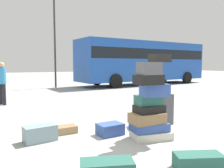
# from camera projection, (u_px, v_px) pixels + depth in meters

# --- Properties ---
(ground_plane) EXTENTS (80.00, 80.00, 0.00)m
(ground_plane) POSITION_uv_depth(u_px,v_px,m) (132.00, 142.00, 4.57)
(ground_plane) COLOR #9E9E99
(suitcase_tower) EXTENTS (1.01, 0.72, 1.75)m
(suitcase_tower) POSITION_uv_depth(u_px,v_px,m) (150.00, 107.00, 4.66)
(suitcase_tower) COLOR beige
(suitcase_tower) RESTS_ON ground
(suitcase_teal_foreground_far) EXTENTS (0.84, 0.57, 0.17)m
(suitcase_teal_foreground_far) POSITION_uv_depth(u_px,v_px,m) (107.00, 166.00, 3.28)
(suitcase_teal_foreground_far) COLOR #26594C
(suitcase_teal_foreground_far) RESTS_ON ground
(suitcase_teal_white_trunk) EXTENTS (0.77, 0.54, 0.23)m
(suitcase_teal_white_trunk) POSITION_uv_depth(u_px,v_px,m) (199.00, 162.00, 3.37)
(suitcase_teal_white_trunk) COLOR #26594C
(suitcase_teal_white_trunk) RESTS_ON ground
(suitcase_charcoal_left_side) EXTENTS (0.29, 0.32, 0.78)m
(suitcase_charcoal_left_side) POSITION_uv_depth(u_px,v_px,m) (167.00, 109.00, 5.94)
(suitcase_charcoal_left_side) COLOR #4C4C51
(suitcase_charcoal_left_side) RESTS_ON ground
(suitcase_brown_foreground_near) EXTENTS (0.69, 0.36, 0.16)m
(suitcase_brown_foreground_near) POSITION_uv_depth(u_px,v_px,m) (61.00, 130.00, 5.10)
(suitcase_brown_foreground_near) COLOR olive
(suitcase_brown_foreground_near) RESTS_ON ground
(suitcase_slate_upright_blue) EXTENTS (0.67, 0.44, 0.32)m
(suitcase_slate_upright_blue) POSITION_uv_depth(u_px,v_px,m) (40.00, 133.00, 4.60)
(suitcase_slate_upright_blue) COLOR gray
(suitcase_slate_upright_blue) RESTS_ON ground
(suitcase_navy_right_side) EXTENTS (0.57, 0.45, 0.25)m
(suitcase_navy_right_side) POSITION_uv_depth(u_px,v_px,m) (110.00, 129.00, 5.02)
(suitcase_navy_right_side) COLOR #334F99
(suitcase_navy_right_side) RESTS_ON ground
(suitcase_charcoal_behind_tower) EXTENTS (0.78, 0.64, 0.24)m
(suitcase_charcoal_behind_tower) POSITION_uv_depth(u_px,v_px,m) (145.00, 123.00, 5.56)
(suitcase_charcoal_behind_tower) COLOR #4C4C51
(suitcase_charcoal_behind_tower) RESTS_ON ground
(person_bearded_onlooker) EXTENTS (0.30, 0.31, 1.61)m
(person_bearded_onlooker) POSITION_uv_depth(u_px,v_px,m) (2.00, 79.00, 8.61)
(person_bearded_onlooker) COLOR black
(person_bearded_onlooker) RESTS_ON ground
(parked_bus) EXTENTS (10.67, 3.83, 3.15)m
(parked_bus) POSITION_uv_depth(u_px,v_px,m) (144.00, 60.00, 17.35)
(parked_bus) COLOR #1E4CA5
(parked_bus) RESTS_ON ground
(lamp_post) EXTENTS (0.36, 0.36, 6.74)m
(lamp_post) POSITION_uv_depth(u_px,v_px,m) (54.00, 20.00, 14.68)
(lamp_post) COLOR #333338
(lamp_post) RESTS_ON ground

